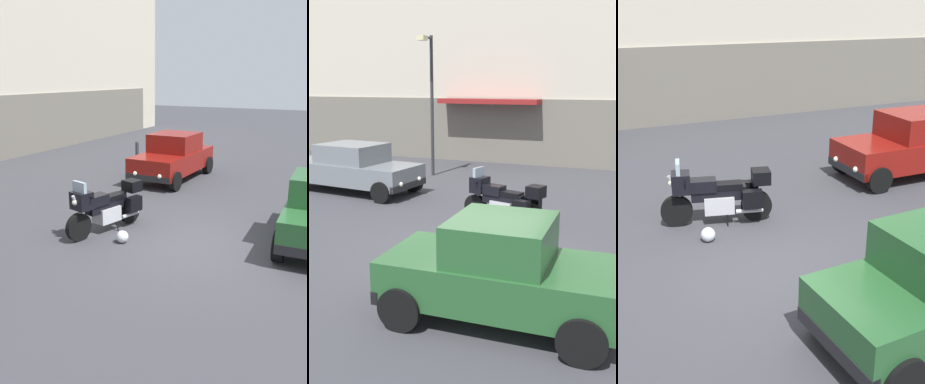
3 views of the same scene
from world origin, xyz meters
TOP-DOWN VIEW (x-y plane):
  - ground_plane at (0.00, 0.00)m, footprint 80.00×80.00m
  - motorcycle at (-0.20, 2.27)m, footprint 2.23×1.04m
  - helmet at (-0.68, 1.55)m, footprint 0.28×0.28m
  - car_hatchback_near at (5.28, 3.06)m, footprint 3.90×1.83m
  - bollard_curbside at (7.97, 6.10)m, footprint 0.16×0.16m

SIDE VIEW (x-z plane):
  - ground_plane at x=0.00m, z-range 0.00..0.00m
  - helmet at x=-0.68m, z-range 0.00..0.28m
  - bollard_curbside at x=7.97m, z-range 0.03..0.82m
  - motorcycle at x=-0.20m, z-range -0.06..1.30m
  - car_hatchback_near at x=5.28m, z-range -0.01..1.63m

